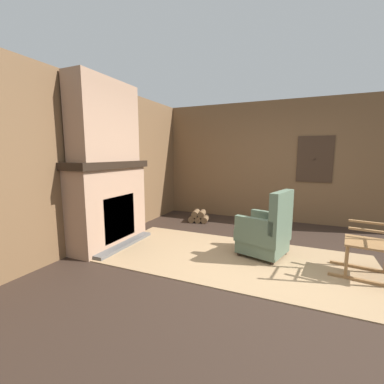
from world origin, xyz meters
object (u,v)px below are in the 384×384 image
object	(u,v)px
armchair	(266,233)
rocking_chair	(373,243)
oil_lamp_vase	(81,155)
firewood_stack	(199,217)
storage_case	(110,158)

from	to	relation	value
armchair	rocking_chair	xyz separation A→B (m)	(1.27, -0.17, 0.08)
rocking_chair	oil_lamp_vase	world-z (taller)	oil_lamp_vase
armchair	rocking_chair	world-z (taller)	rocking_chair
armchair	firewood_stack	distance (m)	2.18
firewood_stack	storage_case	world-z (taller)	storage_case
armchair	storage_case	xyz separation A→B (m)	(-2.50, -0.36, 1.08)
oil_lamp_vase	storage_case	world-z (taller)	oil_lamp_vase
armchair	rocking_chair	size ratio (longest dim) A/B	0.75
armchair	storage_case	size ratio (longest dim) A/B	3.81
oil_lamp_vase	storage_case	size ratio (longest dim) A/B	1.10
rocking_chair	oil_lamp_vase	distance (m)	4.00
rocking_chair	firewood_stack	world-z (taller)	rocking_chair
oil_lamp_vase	rocking_chair	bearing A→B (deg)	11.99
armchair	rocking_chair	distance (m)	1.29
firewood_stack	oil_lamp_vase	size ratio (longest dim) A/B	1.66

